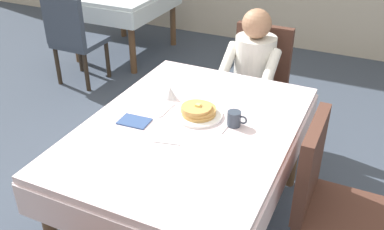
% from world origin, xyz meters
% --- Properties ---
extents(ground_plane, '(14.00, 14.00, 0.00)m').
position_xyz_m(ground_plane, '(0.00, 0.00, 0.00)').
color(ground_plane, '#3D4756').
extents(dining_table_main, '(1.12, 1.52, 0.74)m').
position_xyz_m(dining_table_main, '(0.00, 0.00, 0.65)').
color(dining_table_main, silver).
rests_on(dining_table_main, ground).
extents(chair_diner, '(0.44, 0.45, 0.93)m').
position_xyz_m(chair_diner, '(0.04, 1.17, 0.53)').
color(chair_diner, '#4C2D23').
rests_on(chair_diner, ground).
extents(diner_person, '(0.40, 0.43, 1.12)m').
position_xyz_m(diner_person, '(0.04, 1.01, 0.67)').
color(diner_person, silver).
rests_on(diner_person, ground).
extents(chair_right_side, '(0.45, 0.44, 0.93)m').
position_xyz_m(chair_right_side, '(0.77, 0.00, 0.53)').
color(chair_right_side, '#4C2D23').
rests_on(chair_right_side, ground).
extents(plate_breakfast, '(0.28, 0.28, 0.02)m').
position_xyz_m(plate_breakfast, '(0.00, 0.11, 0.75)').
color(plate_breakfast, white).
rests_on(plate_breakfast, dining_table_main).
extents(breakfast_stack, '(0.20, 0.21, 0.06)m').
position_xyz_m(breakfast_stack, '(0.00, 0.11, 0.78)').
color(breakfast_stack, tan).
rests_on(breakfast_stack, plate_breakfast).
extents(cup_coffee, '(0.11, 0.08, 0.08)m').
position_xyz_m(cup_coffee, '(0.22, 0.11, 0.78)').
color(cup_coffee, '#333D4C').
rests_on(cup_coffee, dining_table_main).
extents(syrup_pitcher, '(0.08, 0.08, 0.07)m').
position_xyz_m(syrup_pitcher, '(-0.24, 0.24, 0.78)').
color(syrup_pitcher, silver).
rests_on(syrup_pitcher, dining_table_main).
extents(fork_left_of_plate, '(0.02, 0.18, 0.00)m').
position_xyz_m(fork_left_of_plate, '(-0.19, 0.09, 0.74)').
color(fork_left_of_plate, silver).
rests_on(fork_left_of_plate, dining_table_main).
extents(knife_right_of_plate, '(0.02, 0.20, 0.00)m').
position_xyz_m(knife_right_of_plate, '(0.19, 0.09, 0.74)').
color(knife_right_of_plate, silver).
rests_on(knife_right_of_plate, dining_table_main).
extents(spoon_near_edge, '(0.15, 0.05, 0.00)m').
position_xyz_m(spoon_near_edge, '(-0.04, -0.20, 0.74)').
color(spoon_near_edge, silver).
rests_on(spoon_near_edge, dining_table_main).
extents(napkin_folded, '(0.18, 0.13, 0.01)m').
position_xyz_m(napkin_folded, '(-0.29, -0.09, 0.74)').
color(napkin_folded, '#334C7F').
rests_on(napkin_folded, dining_table_main).
extents(background_table_far, '(0.92, 1.12, 0.74)m').
position_xyz_m(background_table_far, '(-1.91, 2.30, 0.62)').
color(background_table_far, silver).
rests_on(background_table_far, ground).
extents(background_chair_empty, '(0.44, 0.45, 0.93)m').
position_xyz_m(background_chair_empty, '(-1.91, 1.35, 0.53)').
color(background_chair_empty, '#384251').
rests_on(background_chair_empty, ground).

